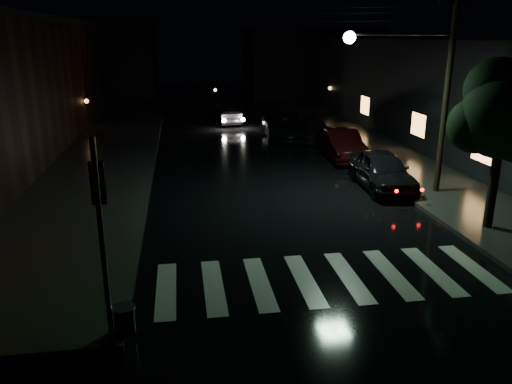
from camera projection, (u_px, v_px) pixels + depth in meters
name	position (u px, v px, depth m)	size (l,w,h in m)	color
ground	(215.00, 296.00, 12.31)	(120.00, 120.00, 0.00)	black
sidewalk_left	(94.00, 164.00, 24.78)	(6.00, 44.00, 0.15)	#282826
sidewalk_right	(381.00, 154.00, 26.95)	(4.00, 44.00, 0.15)	#282826
building_right	(467.00, 89.00, 30.86)	(10.00, 40.00, 6.00)	black
building_far_left	(87.00, 58.00, 52.14)	(14.00, 10.00, 8.00)	black
building_far_right	(310.00, 61.00, 55.76)	(14.00, 10.00, 7.00)	black
crosswalk	(327.00, 278.00, 13.22)	(9.00, 3.00, 0.01)	beige
signal_pole_corner	(113.00, 272.00, 10.17)	(0.68, 0.61, 4.20)	slate
street_tree	(501.00, 117.00, 15.49)	(3.10, 2.90, 5.40)	black
utility_pole	(432.00, 79.00, 18.83)	(4.92, 0.44, 8.00)	black
parked_car_a	(382.00, 170.00, 20.84)	(1.86, 4.63, 1.58)	black
parked_car_b	(341.00, 144.00, 25.94)	(1.64, 4.71, 1.55)	black
parked_car_c	(314.00, 130.00, 30.79)	(1.78, 4.38, 1.27)	black
parked_car_d	(286.00, 126.00, 31.14)	(2.62, 5.67, 1.58)	black
oncoming_car	(225.00, 113.00, 36.61)	(1.55, 4.45, 1.47)	black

